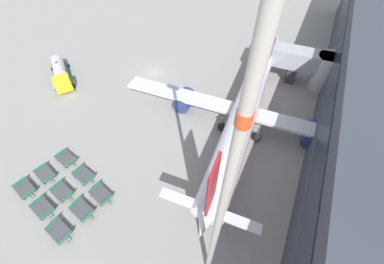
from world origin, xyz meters
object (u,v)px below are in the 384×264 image
(airplane, at_px, (247,105))
(baggage_dolly_row_mid_a_col_a, at_px, (45,174))
(baggage_dolly_row_mid_a_col_c, at_px, (82,210))
(baggage_dolly_row_near_col_c, at_px, (59,231))
(baggage_dolly_row_mid_a_col_b, at_px, (62,192))
(baggage_dolly_row_near_col_a, at_px, (25,189))
(baggage_dolly_row_mid_b_col_b, at_px, (84,175))
(apron_light_mast, at_px, (223,202))
(baggage_dolly_row_mid_b_col_a, at_px, (66,159))
(fuel_tanker_primary, at_px, (61,73))
(baggage_dolly_row_mid_b_col_c, at_px, (101,194))
(baggage_dolly_row_near_col_b, at_px, (43,208))

(airplane, xyz_separation_m, baggage_dolly_row_mid_a_col_a, (-20.49, -21.39, -2.87))
(baggage_dolly_row_mid_a_col_a, relative_size, baggage_dolly_row_mid_a_col_c, 1.00)
(baggage_dolly_row_near_col_c, relative_size, baggage_dolly_row_mid_a_col_b, 1.00)
(baggage_dolly_row_near_col_a, bearing_deg, baggage_dolly_row_mid_a_col_b, 21.13)
(baggage_dolly_row_near_col_a, relative_size, baggage_dolly_row_mid_b_col_b, 1.00)
(baggage_dolly_row_near_col_c, height_order, apron_light_mast, apron_light_mast)
(airplane, xyz_separation_m, baggage_dolly_row_mid_b_col_a, (-19.80, -18.34, -2.87))
(fuel_tanker_primary, relative_size, baggage_dolly_row_mid_a_col_a, 2.68)
(baggage_dolly_row_mid_a_col_c, bearing_deg, baggage_dolly_row_near_col_a, -172.66)
(baggage_dolly_row_near_col_c, relative_size, apron_light_mast, 0.12)
(baggage_dolly_row_mid_a_col_c, relative_size, baggage_dolly_row_mid_b_col_b, 1.00)
(baggage_dolly_row_mid_b_col_c, bearing_deg, baggage_dolly_row_mid_a_col_c, -105.50)
(fuel_tanker_primary, distance_m, baggage_dolly_row_near_col_c, 30.23)
(fuel_tanker_primary, bearing_deg, baggage_dolly_row_mid_a_col_a, -49.91)
(baggage_dolly_row_near_col_b, distance_m, apron_light_mast, 26.01)
(baggage_dolly_row_mid_a_col_c, xyz_separation_m, baggage_dolly_row_mid_b_col_a, (-7.21, 4.63, 0.00))
(airplane, height_order, fuel_tanker_primary, airplane)
(baggage_dolly_row_mid_a_col_c, distance_m, apron_light_mast, 22.54)
(baggage_dolly_row_mid_a_col_a, relative_size, baggage_dolly_row_mid_b_col_b, 1.00)
(baggage_dolly_row_mid_b_col_a, bearing_deg, baggage_dolly_row_mid_b_col_c, -14.52)
(airplane, height_order, baggage_dolly_row_near_col_a, airplane)
(baggage_dolly_row_mid_a_col_a, relative_size, apron_light_mast, 0.12)
(baggage_dolly_row_near_col_c, height_order, baggage_dolly_row_mid_a_col_a, same)
(fuel_tanker_primary, bearing_deg, baggage_dolly_row_mid_b_col_b, -37.84)
(baggage_dolly_row_mid_b_col_b, bearing_deg, fuel_tanker_primary, 142.16)
(fuel_tanker_primary, bearing_deg, apron_light_mast, -24.37)
(baggage_dolly_row_mid_a_col_b, xyz_separation_m, baggage_dolly_row_mid_a_col_c, (3.94, -0.67, 0.00))
(baggage_dolly_row_near_col_c, xyz_separation_m, baggage_dolly_row_mid_b_col_c, (1.31, 5.57, 0.00))
(baggage_dolly_row_near_col_a, relative_size, apron_light_mast, 0.12)
(airplane, relative_size, baggage_dolly_row_near_col_b, 11.91)
(baggage_dolly_row_mid_b_col_b, distance_m, baggage_dolly_row_mid_b_col_c, 4.04)
(baggage_dolly_row_mid_a_col_b, distance_m, baggage_dolly_row_mid_b_col_a, 5.14)
(baggage_dolly_row_near_col_b, xyz_separation_m, baggage_dolly_row_mid_b_col_b, (1.26, 5.61, 0.00))
(fuel_tanker_primary, height_order, apron_light_mast, apron_light_mast)
(baggage_dolly_row_near_col_b, bearing_deg, baggage_dolly_row_near_col_c, -15.72)
(baggage_dolly_row_near_col_b, xyz_separation_m, baggage_dolly_row_mid_a_col_a, (-3.48, 3.50, 0.00))
(airplane, height_order, baggage_dolly_row_mid_b_col_b, airplane)
(baggage_dolly_row_mid_a_col_c, distance_m, baggage_dolly_row_mid_b_col_a, 8.57)
(baggage_dolly_row_near_col_a, bearing_deg, apron_light_mast, 5.34)
(baggage_dolly_row_mid_a_col_a, height_order, baggage_dolly_row_mid_a_col_c, same)
(baggage_dolly_row_mid_b_col_c, bearing_deg, apron_light_mast, -5.26)
(baggage_dolly_row_near_col_b, bearing_deg, apron_light_mast, 8.67)
(baggage_dolly_row_mid_a_col_b, relative_size, baggage_dolly_row_mid_a_col_c, 1.00)
(baggage_dolly_row_mid_a_col_c, bearing_deg, baggage_dolly_row_mid_b_col_c, 74.50)
(baggage_dolly_row_near_col_b, height_order, baggage_dolly_row_mid_b_col_b, same)
(baggage_dolly_row_near_col_c, bearing_deg, airplane, 63.08)
(airplane, bearing_deg, fuel_tanker_primary, -172.36)
(baggage_dolly_row_near_col_a, xyz_separation_m, baggage_dolly_row_near_col_c, (7.91, -1.89, 0.00))
(fuel_tanker_primary, relative_size, baggage_dolly_row_mid_a_col_b, 2.69)
(baggage_dolly_row_mid_b_col_a, relative_size, baggage_dolly_row_mid_b_col_b, 1.00)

